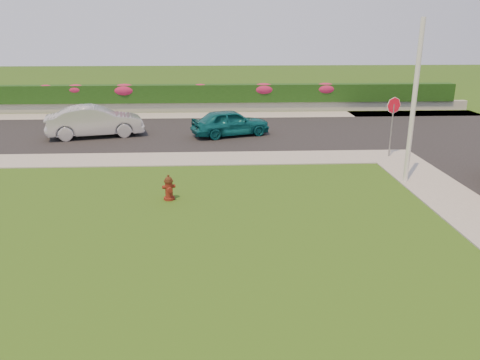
{
  "coord_description": "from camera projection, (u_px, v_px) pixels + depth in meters",
  "views": [
    {
      "loc": [
        -0.23,
        -9.41,
        5.05
      ],
      "look_at": [
        0.38,
        3.39,
        0.9
      ],
      "focal_mm": 35.0,
      "sensor_mm": 36.0,
      "label": 1
    }
  ],
  "objects": [
    {
      "name": "street_far",
      "position": [
        124.0,
        133.0,
        23.59
      ],
      "size": [
        26.0,
        8.0,
        0.04
      ],
      "primitive_type": "cube",
      "color": "black",
      "rests_on": "ground"
    },
    {
      "name": "sedan_silver",
      "position": [
        95.0,
        121.0,
        22.63
      ],
      "size": [
        4.8,
        2.68,
        1.5
      ],
      "primitive_type": "imported",
      "rotation": [
        0.0,
        0.0,
        1.83
      ],
      "color": "#A8AAAF",
      "rests_on": "street_far"
    },
    {
      "name": "sedan_teal",
      "position": [
        230.0,
        122.0,
        22.85
      ],
      "size": [
        4.1,
        2.71,
        1.3
      ],
      "primitive_type": "imported",
      "rotation": [
        0.0,
        0.0,
        1.91
      ],
      "color": "#0C545B",
      "rests_on": "street_far"
    },
    {
      "name": "flower_clump_f",
      "position": [
        325.0,
        89.0,
        29.86
      ],
      "size": [
        1.48,
        0.95,
        0.74
      ],
      "primitive_type": "ellipsoid",
      "color": "#B71F54",
      "rests_on": "hedge"
    },
    {
      "name": "utility_pole",
      "position": [
        414.0,
        104.0,
        15.33
      ],
      "size": [
        0.16,
        0.16,
        5.41
      ],
      "primitive_type": "cylinder",
      "color": "silver",
      "rests_on": "ground"
    },
    {
      "name": "curb_corner",
      "position": [
        393.0,
        156.0,
        19.38
      ],
      "size": [
        2.0,
        2.0,
        0.04
      ],
      "primitive_type": "cube",
      "color": "gray",
      "rests_on": "ground"
    },
    {
      "name": "retaining_wall",
      "position": [
        206.0,
        107.0,
        29.86
      ],
      "size": [
        34.0,
        0.4,
        0.6
      ],
      "primitive_type": "cube",
      "color": "gray",
      "rests_on": "ground"
    },
    {
      "name": "sidewalk_far",
      "position": [
        75.0,
        160.0,
        18.79
      ],
      "size": [
        24.0,
        2.0,
        0.04
      ],
      "primitive_type": "cube",
      "color": "gray",
      "rests_on": "ground"
    },
    {
      "name": "fire_hydrant",
      "position": [
        169.0,
        188.0,
        14.41
      ],
      "size": [
        0.42,
        0.39,
        0.8
      ],
      "rotation": [
        0.0,
        0.0,
        0.31
      ],
      "color": "#4F110C",
      "rests_on": "ground"
    },
    {
      "name": "hedge",
      "position": [
        205.0,
        93.0,
        29.69
      ],
      "size": [
        32.0,
        0.9,
        1.1
      ],
      "primitive_type": "cube",
      "color": "black",
      "rests_on": "retaining_wall"
    },
    {
      "name": "flower_clump_b",
      "position": [
        76.0,
        89.0,
        29.14
      ],
      "size": [
        1.26,
        0.81,
        0.63
      ],
      "primitive_type": "ellipsoid",
      "color": "#B71F54",
      "rests_on": "hedge"
    },
    {
      "name": "flower_clump_c",
      "position": [
        125.0,
        90.0,
        29.29
      ],
      "size": [
        1.57,
        1.01,
        0.79
      ],
      "primitive_type": "ellipsoid",
      "color": "#B71F54",
      "rests_on": "hedge"
    },
    {
      "name": "flower_clump_e",
      "position": [
        264.0,
        89.0,
        29.68
      ],
      "size": [
        1.52,
        0.98,
        0.76
      ],
      "primitive_type": "ellipsoid",
      "color": "#B71F54",
      "rests_on": "hedge"
    },
    {
      "name": "sidewalk_beyond",
      "position": [
        205.0,
        115.0,
        28.52
      ],
      "size": [
        34.0,
        2.0,
        0.04
      ],
      "primitive_type": "cube",
      "color": "gray",
      "rests_on": "ground"
    },
    {
      "name": "stop_sign",
      "position": [
        393.0,
        113.0,
        18.79
      ],
      "size": [
        0.64,
        0.24,
        2.47
      ],
      "rotation": [
        0.0,
        0.0,
        -0.05
      ],
      "color": "slate",
      "rests_on": "ground"
    },
    {
      "name": "ground",
      "position": [
        230.0,
        265.0,
        10.51
      ],
      "size": [
        120.0,
        120.0,
        0.0
      ],
      "primitive_type": "plane",
      "color": "black",
      "rests_on": "ground"
    },
    {
      "name": "flower_clump_a",
      "position": [
        46.0,
        89.0,
        29.04
      ],
      "size": [
        1.01,
        0.65,
        0.51
      ],
      "primitive_type": "ellipsoid",
      "color": "#B71F54",
      "rests_on": "hedge"
    },
    {
      "name": "flower_clump_d",
      "position": [
        200.0,
        88.0,
        29.47
      ],
      "size": [
        1.03,
        0.66,
        0.52
      ],
      "primitive_type": "ellipsoid",
      "color": "#B71F54",
      "rests_on": "hedge"
    }
  ]
}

